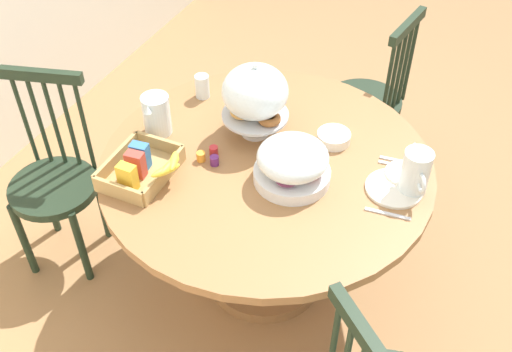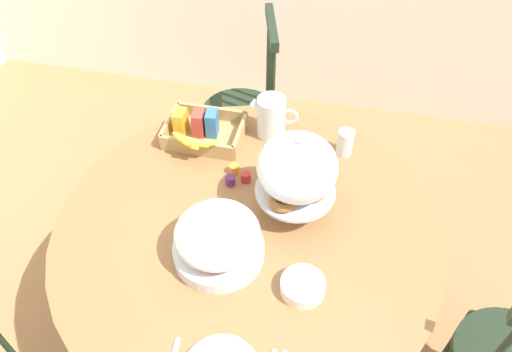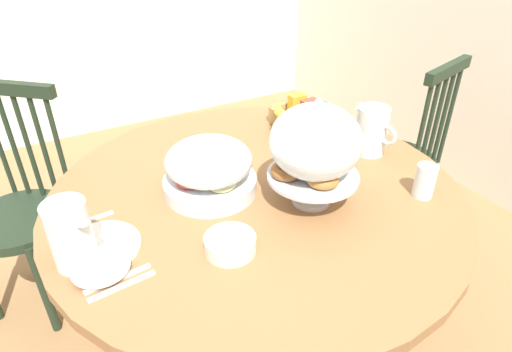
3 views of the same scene
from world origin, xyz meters
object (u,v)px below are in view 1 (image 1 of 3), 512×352
object	(u,v)px
dining_table	(266,193)
windsor_chair_near_window	(55,184)
fruit_platter_covered	(292,163)
cereal_basket	(142,168)
drinking_glass	(202,86)
pastry_stand_with_dome	(255,94)
orange_juice_pitcher	(415,174)
cereal_bowl	(334,137)
china_plate_large	(394,188)
china_plate_small	(404,173)
windsor_chair_facing_door	(368,103)
milk_pitcher	(157,116)

from	to	relation	value
dining_table	windsor_chair_near_window	xyz separation A→B (m)	(-0.24, 0.95, -0.10)
fruit_platter_covered	cereal_basket	size ratio (longest dim) A/B	0.95
dining_table	drinking_glass	size ratio (longest dim) A/B	12.28
pastry_stand_with_dome	drinking_glass	distance (m)	0.39
orange_juice_pitcher	pastry_stand_with_dome	bearing A→B (deg)	83.84
dining_table	cereal_bowl	distance (m)	0.37
cereal_basket	drinking_glass	bearing A→B (deg)	4.42
cereal_basket	drinking_glass	size ratio (longest dim) A/B	2.87
pastry_stand_with_dome	cereal_bowl	xyz separation A→B (m)	(0.08, -0.32, -0.18)
orange_juice_pitcher	windsor_chair_near_window	bearing A→B (deg)	101.66
china_plate_large	drinking_glass	world-z (taller)	drinking_glass
cereal_basket	orange_juice_pitcher	bearing A→B (deg)	-69.95
fruit_platter_covered	cereal_bowl	xyz separation A→B (m)	(0.29, -0.07, -0.06)
dining_table	china_plate_small	xyz separation A→B (m)	(0.14, -0.53, 0.20)
dining_table	drinking_glass	distance (m)	0.58
china_plate_large	fruit_platter_covered	bearing A→B (deg)	106.24
pastry_stand_with_dome	china_plate_small	distance (m)	0.67
cereal_basket	china_plate_small	world-z (taller)	cereal_basket
pastry_stand_with_dome	orange_juice_pitcher	distance (m)	0.70
windsor_chair_facing_door	fruit_platter_covered	xyz separation A→B (m)	(-1.02, 0.05, 0.37)
pastry_stand_with_dome	fruit_platter_covered	distance (m)	0.34
cereal_basket	china_plate_small	xyz separation A→B (m)	(0.42, -0.93, -0.03)
cereal_basket	china_plate_small	distance (m)	1.02
orange_juice_pitcher	china_plate_small	size ratio (longest dim) A/B	1.24
orange_juice_pitcher	cereal_bowl	xyz separation A→B (m)	(0.16, 0.37, -0.06)
fruit_platter_covered	cereal_basket	bearing A→B (deg)	112.53
dining_table	cereal_bowl	xyz separation A→B (m)	(0.23, -0.21, 0.21)
china_plate_large	pastry_stand_with_dome	bearing A→B (deg)	81.13
cereal_bowl	windsor_chair_near_window	bearing A→B (deg)	112.14
cereal_bowl	cereal_basket	bearing A→B (deg)	130.05
pastry_stand_with_dome	fruit_platter_covered	bearing A→B (deg)	-129.80
fruit_platter_covered	china_plate_small	size ratio (longest dim) A/B	2.00
orange_juice_pitcher	milk_pitcher	size ratio (longest dim) A/B	0.93
dining_table	windsor_chair_facing_door	world-z (taller)	windsor_chair_facing_door
china_plate_small	fruit_platter_covered	bearing A→B (deg)	116.77
windsor_chair_near_window	china_plate_small	world-z (taller)	windsor_chair_near_window
orange_juice_pitcher	cereal_basket	distance (m)	1.04
fruit_platter_covered	cereal_bowl	distance (m)	0.30
milk_pitcher	cereal_basket	bearing A→B (deg)	-160.94
milk_pitcher	china_plate_small	distance (m)	1.04
milk_pitcher	cereal_bowl	bearing A→B (deg)	-71.06
orange_juice_pitcher	china_plate_large	size ratio (longest dim) A/B	0.84
pastry_stand_with_dome	milk_pitcher	world-z (taller)	pastry_stand_with_dome
pastry_stand_with_dome	fruit_platter_covered	world-z (taller)	pastry_stand_with_dome
windsor_chair_near_window	orange_juice_pitcher	xyz separation A→B (m)	(0.31, -1.52, 0.37)
china_plate_small	cereal_basket	bearing A→B (deg)	114.36
windsor_chair_facing_door	milk_pitcher	world-z (taller)	windsor_chair_facing_door
windsor_chair_near_window	china_plate_small	bearing A→B (deg)	-75.60
orange_juice_pitcher	cereal_basket	xyz separation A→B (m)	(-0.36, 0.98, -0.04)
pastry_stand_with_dome	fruit_platter_covered	size ratio (longest dim) A/B	1.15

